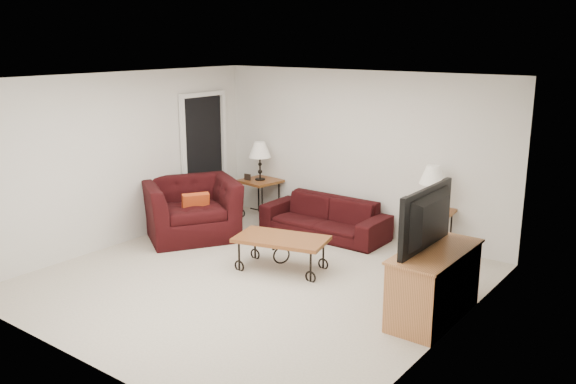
% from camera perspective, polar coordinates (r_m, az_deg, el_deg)
% --- Properties ---
extents(ground, '(5.00, 5.00, 0.00)m').
position_cam_1_polar(ground, '(7.72, -3.15, -8.24)').
color(ground, beige).
rests_on(ground, ground).
extents(wall_back, '(5.00, 0.02, 2.50)m').
position_cam_1_polar(wall_back, '(9.34, 6.65, 3.67)').
color(wall_back, silver).
rests_on(wall_back, ground).
extents(wall_front, '(5.00, 0.02, 2.50)m').
position_cam_1_polar(wall_front, '(5.73, -19.62, -3.90)').
color(wall_front, silver).
rests_on(wall_front, ground).
extents(wall_left, '(0.02, 5.00, 2.50)m').
position_cam_1_polar(wall_left, '(9.12, -15.41, 2.98)').
color(wall_left, silver).
rests_on(wall_left, ground).
extents(wall_right, '(0.02, 5.00, 2.50)m').
position_cam_1_polar(wall_right, '(6.09, 15.06, -2.51)').
color(wall_right, silver).
rests_on(wall_right, ground).
extents(ceiling, '(5.00, 5.00, 0.00)m').
position_cam_1_polar(ceiling, '(7.15, -3.43, 10.60)').
color(ceiling, white).
rests_on(ceiling, wall_back).
extents(doorway, '(0.08, 0.94, 2.04)m').
position_cam_1_polar(doorway, '(10.21, -7.92, 3.22)').
color(doorway, black).
rests_on(doorway, ground).
extents(sofa, '(1.98, 0.77, 0.58)m').
position_cam_1_polar(sofa, '(9.32, 3.46, -2.37)').
color(sofa, black).
rests_on(sofa, ground).
extents(side_table_left, '(0.66, 0.66, 0.64)m').
position_cam_1_polar(side_table_left, '(10.27, -2.62, -0.60)').
color(side_table_left, brown).
rests_on(side_table_left, ground).
extents(side_table_right, '(0.63, 0.63, 0.64)m').
position_cam_1_polar(side_table_right, '(8.72, 13.17, -3.71)').
color(side_table_right, brown).
rests_on(side_table_right, ground).
extents(lamp_left, '(0.41, 0.41, 0.64)m').
position_cam_1_polar(lamp_left, '(10.12, -2.66, 2.93)').
color(lamp_left, black).
rests_on(lamp_left, side_table_left).
extents(lamp_right, '(0.39, 0.39, 0.64)m').
position_cam_1_polar(lamp_right, '(8.55, 13.41, 0.36)').
color(lamp_right, black).
rests_on(lamp_right, side_table_right).
extents(photo_frame_left, '(0.13, 0.02, 0.11)m').
position_cam_1_polar(photo_frame_left, '(10.16, -3.83, 1.41)').
color(photo_frame_left, black).
rests_on(photo_frame_left, side_table_left).
extents(photo_frame_right, '(0.13, 0.03, 0.11)m').
position_cam_1_polar(photo_frame_right, '(8.43, 13.82, -1.74)').
color(photo_frame_right, black).
rests_on(photo_frame_right, side_table_right).
extents(coffee_table, '(1.31, 0.92, 0.44)m').
position_cam_1_polar(coffee_table, '(7.96, -0.63, -5.80)').
color(coffee_table, brown).
rests_on(coffee_table, ground).
extents(armchair, '(1.72, 1.78, 0.88)m').
position_cam_1_polar(armchair, '(9.31, -9.11, -1.57)').
color(armchair, black).
rests_on(armchair, ground).
extents(throw_pillow, '(0.30, 0.39, 0.40)m').
position_cam_1_polar(throw_pillow, '(9.15, -8.69, -1.32)').
color(throw_pillow, '#B13516').
rests_on(throw_pillow, armchair).
extents(tv_stand, '(0.54, 1.29, 0.78)m').
position_cam_1_polar(tv_stand, '(6.77, 13.59, -8.43)').
color(tv_stand, '#C27C48').
rests_on(tv_stand, ground).
extents(television, '(0.15, 1.16, 0.67)m').
position_cam_1_polar(television, '(6.54, 13.80, -2.55)').
color(television, black).
rests_on(television, tv_stand).
extents(backpack, '(0.36, 0.28, 0.45)m').
position_cam_1_polar(backpack, '(8.39, 13.75, -5.16)').
color(backpack, black).
rests_on(backpack, ground).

